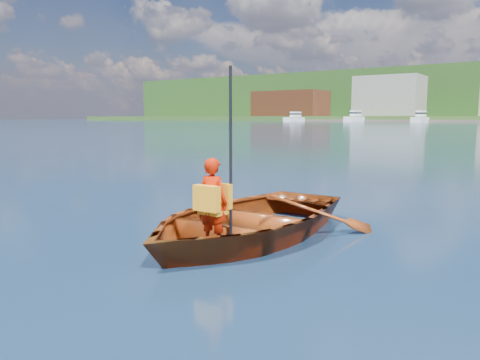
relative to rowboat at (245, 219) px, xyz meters
name	(u,v)px	position (x,y,z in m)	size (l,w,h in m)	color
ground	(309,272)	(1.38, -0.84, -0.25)	(600.00, 600.00, 0.00)	#152645
rowboat	(245,219)	(0.00, 0.00, 0.00)	(2.75, 3.85, 0.80)	brown
child_paddler	(213,201)	(0.15, -0.90, 0.40)	(0.39, 0.34, 2.12)	#B71802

